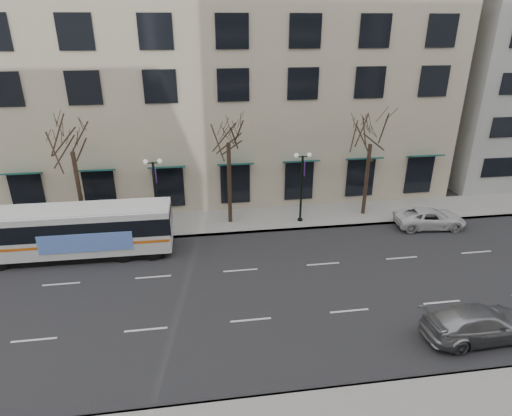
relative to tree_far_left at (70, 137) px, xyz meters
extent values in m
plane|color=black|center=(10.00, -8.80, -6.70)|extent=(160.00, 160.00, 0.00)
cube|color=gray|center=(15.00, 0.20, -6.62)|extent=(80.00, 4.00, 0.15)
cube|color=#B8A68C|center=(8.00, 12.20, 5.30)|extent=(40.00, 20.00, 24.00)
cylinder|color=black|center=(0.00, 0.00, -3.83)|extent=(0.28, 0.28, 5.74)
cylinder|color=black|center=(10.00, 0.00, -3.72)|extent=(0.28, 0.28, 5.95)
cylinder|color=black|center=(20.00, 0.00, -3.97)|extent=(0.28, 0.28, 5.46)
cylinder|color=black|center=(5.00, -0.60, -4.20)|extent=(0.16, 0.16, 5.00)
cylinder|color=black|center=(5.00, -0.60, -6.55)|extent=(0.36, 0.36, 0.30)
cube|color=black|center=(5.00, -0.60, -1.75)|extent=(0.90, 0.06, 0.06)
sphere|color=silver|center=(4.55, -0.60, -1.65)|extent=(0.32, 0.32, 0.32)
sphere|color=silver|center=(5.45, -0.60, -1.65)|extent=(0.32, 0.32, 0.32)
cube|color=#4A207B|center=(5.12, -0.60, -2.60)|extent=(0.04, 0.45, 1.00)
cylinder|color=black|center=(15.00, -0.60, -4.20)|extent=(0.16, 0.16, 5.00)
cylinder|color=black|center=(15.00, -0.60, -6.55)|extent=(0.36, 0.36, 0.30)
cube|color=black|center=(15.00, -0.60, -1.75)|extent=(0.90, 0.06, 0.06)
sphere|color=silver|center=(14.55, -0.60, -1.65)|extent=(0.32, 0.32, 0.32)
sphere|color=silver|center=(15.45, -0.60, -1.65)|extent=(0.32, 0.32, 0.32)
cube|color=#4A207B|center=(15.12, -0.60, -2.60)|extent=(0.04, 0.45, 1.00)
cube|color=silver|center=(0.17, -3.33, -4.92)|extent=(11.73, 2.64, 2.68)
cube|color=black|center=(0.17, -3.33, -6.43)|extent=(10.79, 2.32, 0.44)
cube|color=black|center=(0.46, -3.34, -4.50)|extent=(11.26, 2.67, 1.07)
cube|color=orange|center=(0.17, -3.33, -5.38)|extent=(11.61, 2.66, 0.18)
cube|color=#6490F4|center=(1.14, -4.64, -5.19)|extent=(5.37, 0.10, 1.17)
cube|color=silver|center=(0.17, -3.33, -3.55)|extent=(11.14, 2.38, 0.08)
cylinder|color=black|center=(-3.91, -2.18, -6.21)|extent=(0.98, 0.28, 0.98)
cylinder|color=black|center=(3.09, -4.48, -6.21)|extent=(0.98, 0.28, 0.98)
cylinder|color=black|center=(3.11, -2.24, -6.21)|extent=(0.98, 0.28, 0.98)
cylinder|color=black|center=(4.84, -4.49, -6.21)|extent=(0.98, 0.28, 0.98)
cylinder|color=black|center=(4.86, -2.25, -6.21)|extent=(0.98, 0.28, 0.98)
imported|color=#929599|center=(20.14, -13.78, -5.94)|extent=(5.31, 2.34, 1.52)
imported|color=silver|center=(23.88, -2.60, -6.02)|extent=(5.04, 2.67, 1.35)
camera|label=1|loc=(7.82, -27.89, 6.60)|focal=30.00mm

